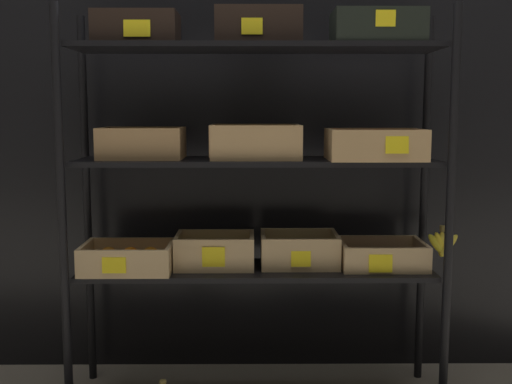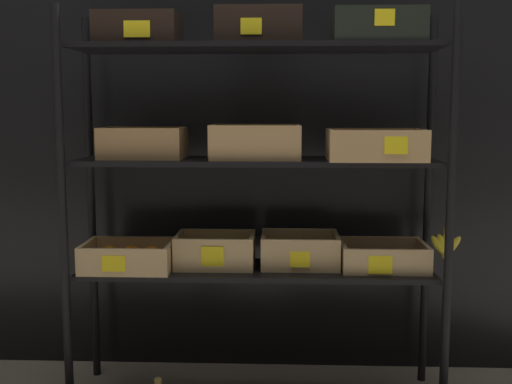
{
  "view_description": "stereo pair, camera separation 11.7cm",
  "coord_description": "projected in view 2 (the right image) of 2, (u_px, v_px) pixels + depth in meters",
  "views": [
    {
      "loc": [
        -0.02,
        -2.42,
        1.15
      ],
      "look_at": [
        0.0,
        0.0,
        0.83
      ],
      "focal_mm": 44.16,
      "sensor_mm": 36.0,
      "label": 1
    },
    {
      "loc": [
        0.1,
        -2.42,
        1.15
      ],
      "look_at": [
        0.0,
        0.0,
        0.83
      ],
      "focal_mm": 44.16,
      "sensor_mm": 36.0,
      "label": 2
    }
  ],
  "objects": [
    {
      "name": "storefront_wall",
      "position": [
        259.0,
        66.0,
        2.75
      ],
      "size": [
        3.81,
        0.12,
        2.68
      ],
      "primitive_type": "cube",
      "color": "black",
      "rests_on": "ground_plane"
    },
    {
      "name": "display_rack",
      "position": [
        257.0,
        164.0,
        2.43
      ],
      "size": [
        1.53,
        0.38,
        1.53
      ],
      "color": "black",
      "rests_on": "ground_plane"
    }
  ]
}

